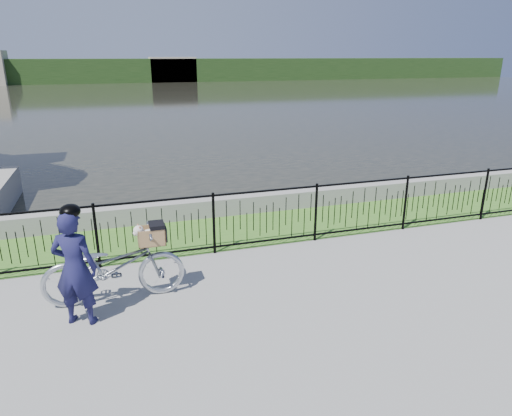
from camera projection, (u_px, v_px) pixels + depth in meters
name	position (u px, v px, depth m)	size (l,w,h in m)	color
ground	(299.00, 285.00, 7.20)	(120.00, 120.00, 0.00)	gray
grass_strip	(251.00, 228.00, 9.55)	(60.00, 2.00, 0.01)	#417424
water	(142.00, 100.00, 37.03)	(120.00, 120.00, 0.00)	#29291F
quay_wall	(238.00, 205.00, 10.39)	(60.00, 0.30, 0.40)	gray
fence	(267.00, 218.00, 8.46)	(14.00, 0.06, 1.15)	black
far_treeline	(126.00, 70.00, 60.96)	(120.00, 6.00, 3.00)	#244119
far_building_right	(173.00, 70.00, 61.28)	(6.00, 3.00, 3.20)	#A79D86
bicycle_rig	(115.00, 266.00, 6.61)	(2.02, 0.70, 1.15)	#ACB1B8
cyclist	(75.00, 266.00, 5.94)	(0.68, 0.56, 1.67)	#17173F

